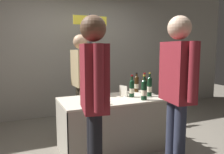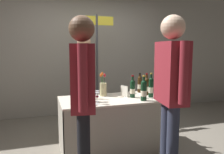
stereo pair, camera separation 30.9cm
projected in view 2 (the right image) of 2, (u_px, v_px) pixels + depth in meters
The scene contains 19 objects.
ground_plane at pixel (112, 148), 3.23m from camera, with size 12.00×12.00×0.00m, color gray.
back_partition at pixel (85, 42), 4.84m from camera, with size 7.98×0.12×3.07m, color #9E998E.
tasting_table at pixel (112, 114), 3.17m from camera, with size 1.43×0.75×0.72m.
featured_wine_bottle at pixel (151, 87), 3.19m from camera, with size 0.07×0.07×0.35m.
display_bottle_0 at pixel (84, 91), 2.95m from camera, with size 0.08×0.08×0.34m.
display_bottle_1 at pixel (147, 86), 3.35m from camera, with size 0.07×0.07×0.33m.
display_bottle_2 at pixel (89, 90), 3.11m from camera, with size 0.07×0.07×0.30m.
display_bottle_3 at pixel (133, 88), 3.18m from camera, with size 0.07×0.07×0.32m.
display_bottle_4 at pixel (140, 84), 3.54m from camera, with size 0.07×0.07×0.31m.
display_bottle_5 at pixel (144, 90), 2.99m from camera, with size 0.08×0.08×0.34m.
wine_glass_near_vendor at pixel (97, 96), 2.81m from camera, with size 0.07×0.07×0.15m.
wine_glass_mid at pixel (85, 96), 2.78m from camera, with size 0.07×0.07×0.14m.
wine_glass_near_taster at pixel (97, 94), 2.94m from camera, with size 0.06×0.06×0.14m.
flower_vase at pixel (103, 88), 3.29m from camera, with size 0.10×0.10×0.35m.
brochure_stand at pixel (124, 91), 3.24m from camera, with size 0.14×0.01×0.16m, color silver.
vendor_presenter at pixel (84, 76), 3.64m from camera, with size 0.24×0.55×1.62m.
taster_foreground_right at pixel (83, 90), 2.08m from camera, with size 0.28×0.58×1.71m.
taster_foreground_left at pixel (171, 85), 2.26m from camera, with size 0.26×0.57×1.74m.
booth_signpost at pixel (97, 56), 4.20m from camera, with size 0.63×0.04×2.02m.
Camera 2 is at (-0.93, -2.93, 1.42)m, focal length 36.20 mm.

